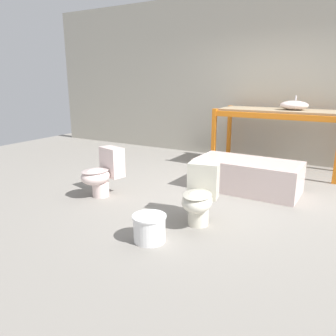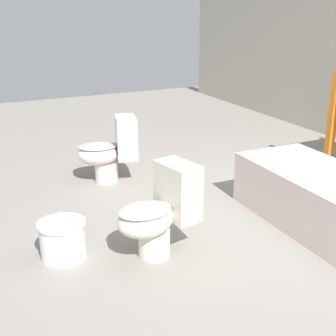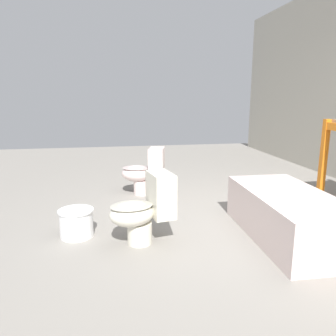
% 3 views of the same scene
% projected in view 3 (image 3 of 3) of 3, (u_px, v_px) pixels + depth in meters
% --- Properties ---
extents(ground_plane, '(12.00, 12.00, 0.00)m').
position_uv_depth(ground_plane, '(257.00, 231.00, 3.33)').
color(ground_plane, gray).
extents(bathtub_main, '(1.47, 0.74, 0.45)m').
position_uv_depth(bathtub_main, '(288.00, 212.00, 3.13)').
color(bathtub_main, silver).
rests_on(bathtub_main, ground_plane).
extents(toilet_near, '(0.44, 0.64, 0.66)m').
position_uv_depth(toilet_near, '(144.00, 209.00, 3.01)').
color(toilet_near, silver).
rests_on(toilet_near, ground_plane).
extents(toilet_far, '(0.47, 0.65, 0.66)m').
position_uv_depth(toilet_far, '(145.00, 171.00, 4.52)').
color(toilet_far, silver).
rests_on(toilet_far, ground_plane).
extents(bucket_white, '(0.34, 0.34, 0.27)m').
position_uv_depth(bucket_white, '(76.00, 222.00, 3.18)').
color(bucket_white, white).
rests_on(bucket_white, ground_plane).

